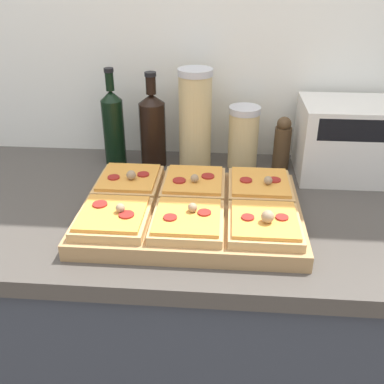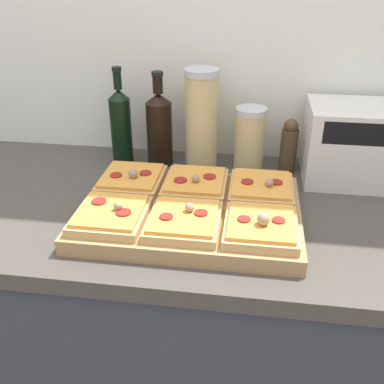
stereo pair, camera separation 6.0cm
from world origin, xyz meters
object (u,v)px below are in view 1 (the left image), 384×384
(grain_jar_tall, at_px, (195,119))
(pepper_mill, at_px, (282,144))
(cutting_board, at_px, (191,213))
(olive_oil_bottle, at_px, (113,126))
(grain_jar_short, at_px, (243,138))
(toaster_oven, at_px, (350,140))
(wine_bottle, at_px, (153,128))

(grain_jar_tall, bearing_deg, pepper_mill, -0.00)
(grain_jar_tall, relative_size, pepper_mill, 1.82)
(cutting_board, xyz_separation_m, olive_oil_bottle, (-0.25, 0.31, 0.10))
(grain_jar_short, relative_size, toaster_oven, 0.61)
(cutting_board, distance_m, grain_jar_short, 0.34)
(grain_jar_short, xyz_separation_m, toaster_oven, (0.29, -0.03, 0.01))
(grain_jar_short, bearing_deg, pepper_mill, 0.00)
(olive_oil_bottle, xyz_separation_m, pepper_mill, (0.49, -0.00, -0.04))
(cutting_board, xyz_separation_m, grain_jar_tall, (-0.01, 0.31, 0.12))
(toaster_oven, bearing_deg, cutting_board, -146.03)
(olive_oil_bottle, xyz_separation_m, grain_jar_short, (0.37, -0.00, -0.02))
(cutting_board, distance_m, pepper_mill, 0.39)
(grain_jar_tall, height_order, grain_jar_short, grain_jar_tall)
(olive_oil_bottle, relative_size, toaster_oven, 0.94)
(grain_jar_tall, relative_size, toaster_oven, 0.95)
(cutting_board, distance_m, grain_jar_tall, 0.33)
(grain_jar_tall, height_order, pepper_mill, grain_jar_tall)
(grain_jar_tall, bearing_deg, olive_oil_bottle, 180.00)
(wine_bottle, distance_m, toaster_oven, 0.55)
(toaster_oven, bearing_deg, pepper_mill, 171.01)
(wine_bottle, bearing_deg, toaster_oven, -2.93)
(toaster_oven, bearing_deg, olive_oil_bottle, 177.57)
(grain_jar_short, bearing_deg, wine_bottle, 180.00)
(cutting_board, height_order, toaster_oven, toaster_oven)
(grain_jar_short, bearing_deg, cutting_board, -112.14)
(pepper_mill, bearing_deg, wine_bottle, 180.00)
(olive_oil_bottle, height_order, toaster_oven, olive_oil_bottle)
(wine_bottle, bearing_deg, cutting_board, -66.22)
(cutting_board, relative_size, grain_jar_short, 2.79)
(grain_jar_tall, height_order, toaster_oven, grain_jar_tall)
(olive_oil_bottle, height_order, wine_bottle, olive_oil_bottle)
(grain_jar_short, height_order, pepper_mill, grain_jar_short)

